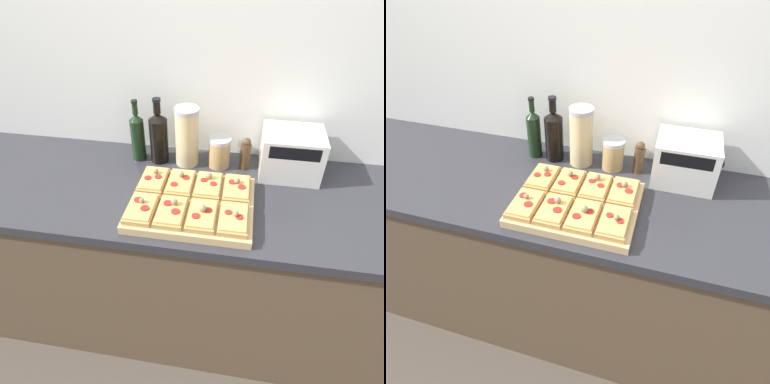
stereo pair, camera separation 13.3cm
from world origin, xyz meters
TOP-DOWN VIEW (x-y plane):
  - ground_plane at (0.00, 0.00)m, footprint 12.00×12.00m
  - wall_back at (0.00, 0.67)m, footprint 6.00×0.06m
  - kitchen_counter at (0.00, 0.32)m, footprint 2.63×0.67m
  - cutting_board at (-0.00, 0.21)m, footprint 0.47×0.38m
  - pizza_slice_back_left at (-0.18, 0.30)m, footprint 0.10×0.17m
  - pizza_slice_back_midleft at (-0.06, 0.30)m, footprint 0.10×0.17m
  - pizza_slice_back_midright at (0.05, 0.30)m, footprint 0.10×0.17m
  - pizza_slice_back_right at (0.17, 0.30)m, footprint 0.10×0.17m
  - pizza_slice_front_left at (-0.18, 0.12)m, footprint 0.10×0.17m
  - pizza_slice_front_midleft at (-0.06, 0.12)m, footprint 0.10×0.17m
  - pizza_slice_front_midright at (0.05, 0.12)m, footprint 0.10×0.17m
  - pizza_slice_front_right at (0.17, 0.12)m, footprint 0.10×0.17m
  - olive_oil_bottle at (-0.30, 0.52)m, footprint 0.06×0.06m
  - wine_bottle at (-0.20, 0.52)m, footprint 0.08×0.08m
  - grain_jar_tall at (-0.07, 0.52)m, footprint 0.11×0.11m
  - grain_jar_short at (0.07, 0.52)m, footprint 0.10×0.10m
  - pepper_mill at (0.19, 0.52)m, footprint 0.04×0.04m
  - toaster_oven at (0.38, 0.51)m, footprint 0.28×0.21m

SIDE VIEW (x-z plane):
  - ground_plane at x=0.00m, z-range 0.00..0.00m
  - kitchen_counter at x=0.00m, z-range 0.00..0.91m
  - cutting_board at x=0.00m, z-range 0.91..0.94m
  - pizza_slice_front_right at x=0.17m, z-range 0.93..0.98m
  - pizza_slice_front_left at x=-0.18m, z-range 0.93..0.98m
  - pizza_slice_back_left at x=-0.18m, z-range 0.93..0.98m
  - pizza_slice_back_midleft at x=-0.06m, z-range 0.93..0.98m
  - pizza_slice_back_right at x=0.17m, z-range 0.93..0.98m
  - pizza_slice_front_midleft at x=-0.06m, z-range 0.93..0.98m
  - pizza_slice_front_midright at x=0.05m, z-range 0.93..0.98m
  - pizza_slice_back_midright at x=0.05m, z-range 0.93..0.98m
  - grain_jar_short at x=0.07m, z-range 0.91..1.05m
  - pepper_mill at x=0.19m, z-range 0.91..1.06m
  - toaster_oven at x=0.38m, z-range 0.91..1.11m
  - olive_oil_bottle at x=-0.30m, z-range 0.88..1.17m
  - wine_bottle at x=-0.20m, z-range 0.88..1.18m
  - grain_jar_tall at x=-0.07m, z-range 0.91..1.18m
  - wall_back at x=0.00m, z-range 0.00..2.50m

